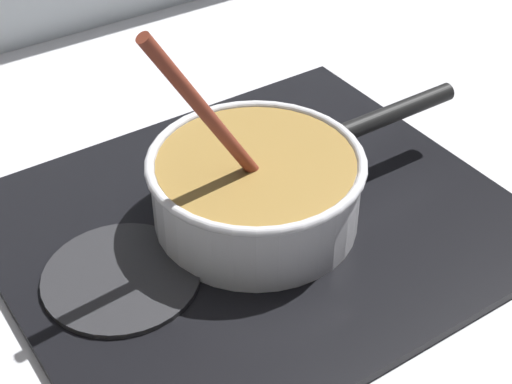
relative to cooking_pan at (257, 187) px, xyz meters
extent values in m
cube|color=#B7B7BC|center=(-0.03, -0.21, -0.08)|extent=(2.40, 1.60, 0.04)
cube|color=black|center=(0.00, 0.00, -0.05)|extent=(0.56, 0.48, 0.01)
torus|color=#592D0C|center=(0.00, 0.00, -0.04)|extent=(0.18, 0.18, 0.01)
cylinder|color=#262628|center=(-0.17, 0.00, -0.04)|extent=(0.17, 0.17, 0.01)
cylinder|color=silver|center=(0.00, 0.00, -0.01)|extent=(0.23, 0.23, 0.08)
cylinder|color=olive|center=(0.00, 0.00, 0.00)|extent=(0.22, 0.22, 0.08)
torus|color=silver|center=(0.00, 0.00, 0.04)|extent=(0.24, 0.24, 0.01)
cylinder|color=black|center=(0.20, 0.00, 0.03)|extent=(0.17, 0.02, 0.02)
cylinder|color=#E5CC7A|center=(-0.04, 0.06, 0.03)|extent=(0.03, 0.03, 0.01)
cylinder|color=#E5CC7A|center=(0.01, -0.02, 0.03)|extent=(0.03, 0.03, 0.01)
cylinder|color=beige|center=(-0.07, 0.03, 0.03)|extent=(0.03, 0.03, 0.01)
cylinder|color=beige|center=(0.04, 0.07, 0.03)|extent=(0.03, 0.03, 0.01)
cylinder|color=#EDD88C|center=(0.00, -0.08, 0.03)|extent=(0.03, 0.03, 0.01)
cylinder|color=#EDD88C|center=(0.07, 0.03, 0.03)|extent=(0.03, 0.03, 0.01)
cylinder|color=beige|center=(-0.01, 0.01, 0.03)|extent=(0.04, 0.04, 0.01)
cylinder|color=#EDD88C|center=(0.03, -0.07, 0.03)|extent=(0.03, 0.03, 0.01)
cylinder|color=maroon|center=(-0.06, -0.01, 0.12)|extent=(0.13, 0.02, 0.21)
cube|color=brown|center=(0.00, -0.01, 0.02)|extent=(0.05, 0.03, 0.01)
camera|label=1|loc=(-0.38, -0.56, 0.53)|focal=54.99mm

